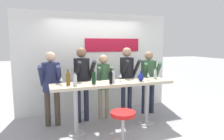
# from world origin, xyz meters

# --- Properties ---
(ground_plane) EXTENTS (40.00, 40.00, 0.00)m
(ground_plane) POSITION_xyz_m (0.00, 0.00, 0.00)
(ground_plane) COLOR #9E9EA3
(back_wall) EXTENTS (4.22, 0.12, 2.67)m
(back_wall) POSITION_xyz_m (0.00, 1.36, 1.34)
(back_wall) COLOR silver
(back_wall) RESTS_ON ground_plane
(tasting_table) EXTENTS (2.62, 0.57, 1.04)m
(tasting_table) POSITION_xyz_m (0.00, 0.00, 0.88)
(tasting_table) COLOR beige
(tasting_table) RESTS_ON ground_plane
(bar_stool) EXTENTS (0.48, 0.48, 0.63)m
(bar_stool) POSITION_xyz_m (-0.08, -0.72, 0.42)
(bar_stool) COLOR #B2B2B7
(bar_stool) RESTS_ON ground_plane
(person_far_left) EXTENTS (0.52, 0.60, 1.68)m
(person_far_left) POSITION_xyz_m (-1.24, 0.61, 1.03)
(person_far_left) COLOR #473D33
(person_far_left) RESTS_ON ground_plane
(person_left) EXTENTS (0.50, 0.61, 1.77)m
(person_left) POSITION_xyz_m (-0.55, 0.62, 1.10)
(person_left) COLOR #23283D
(person_left) RESTS_ON ground_plane
(person_center_left) EXTENTS (0.40, 0.51, 1.59)m
(person_center_left) POSITION_xyz_m (-0.03, 0.62, 1.00)
(person_center_left) COLOR gray
(person_center_left) RESTS_ON ground_plane
(person_center) EXTENTS (0.44, 0.56, 1.76)m
(person_center) POSITION_xyz_m (0.57, 0.57, 1.10)
(person_center) COLOR #23283D
(person_center) RESTS_ON ground_plane
(person_center_right) EXTENTS (0.52, 0.60, 1.65)m
(person_center_right) POSITION_xyz_m (1.22, 0.62, 1.02)
(person_center_right) COLOR #23283D
(person_center_right) RESTS_ON ground_plane
(wine_bottle_0) EXTENTS (0.07, 0.07, 0.26)m
(wine_bottle_0) POSITION_xyz_m (1.05, 0.05, 1.16)
(wine_bottle_0) COLOR #B7BCC1
(wine_bottle_0) RESTS_ON tasting_table
(wine_bottle_1) EXTENTS (0.07, 0.07, 0.32)m
(wine_bottle_1) POSITION_xyz_m (-0.11, -0.14, 1.18)
(wine_bottle_1) COLOR black
(wine_bottle_1) RESTS_ON tasting_table
(wine_bottle_2) EXTENTS (0.08, 0.08, 0.27)m
(wine_bottle_2) POSITION_xyz_m (-0.83, -0.09, 1.16)
(wine_bottle_2) COLOR #B7BCC1
(wine_bottle_2) RESTS_ON tasting_table
(wine_bottle_3) EXTENTS (0.08, 0.08, 0.31)m
(wine_bottle_3) POSITION_xyz_m (-0.44, -0.04, 1.18)
(wine_bottle_3) COLOR black
(wine_bottle_3) RESTS_ON tasting_table
(wine_bottle_4) EXTENTS (0.08, 0.08, 0.29)m
(wine_bottle_4) POSITION_xyz_m (-0.01, -0.01, 1.17)
(wine_bottle_4) COLOR #B7BCC1
(wine_bottle_4) RESTS_ON tasting_table
(wine_bottle_5) EXTENTS (0.08, 0.08, 0.31)m
(wine_bottle_5) POSITION_xyz_m (-0.95, 0.02, 1.18)
(wine_bottle_5) COLOR brown
(wine_bottle_5) RESTS_ON tasting_table
(wine_glass_0) EXTENTS (0.07, 0.07, 0.18)m
(wine_glass_0) POSITION_xyz_m (0.18, 0.05, 1.16)
(wine_glass_0) COLOR silver
(wine_glass_0) RESTS_ON tasting_table
(wine_glass_1) EXTENTS (0.07, 0.07, 0.18)m
(wine_glass_1) POSITION_xyz_m (0.80, -0.08, 1.16)
(wine_glass_1) COLOR silver
(wine_glass_1) RESTS_ON tasting_table
(wine_glass_2) EXTENTS (0.07, 0.07, 0.18)m
(wine_glass_2) POSITION_xyz_m (-1.08, 0.03, 1.16)
(wine_glass_2) COLOR silver
(wine_glass_2) RESTS_ON tasting_table
(decorative_vase) EXTENTS (0.13, 0.13, 0.22)m
(decorative_vase) POSITION_xyz_m (0.61, -0.09, 1.13)
(decorative_vase) COLOR navy
(decorative_vase) RESTS_ON tasting_table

